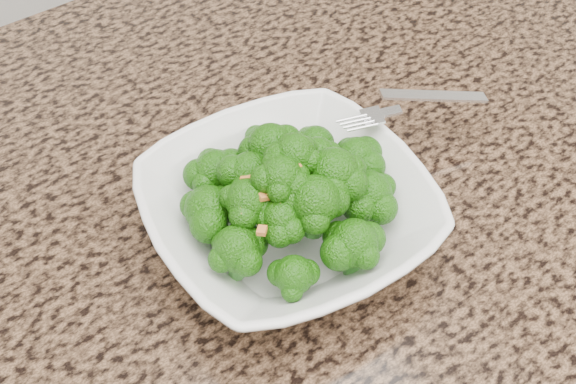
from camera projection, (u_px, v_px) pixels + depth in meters
granite_counter at (315, 384)px, 0.50m from camera, size 1.64×1.04×0.03m
bowl at (288, 213)px, 0.56m from camera, size 0.24×0.24×0.05m
broccoli_pile at (288, 159)px, 0.51m from camera, size 0.19×0.19×0.06m
garlic_topping at (288, 123)px, 0.49m from camera, size 0.11×0.11×0.01m
fork at (392, 110)px, 0.59m from camera, size 0.16×0.09×0.01m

